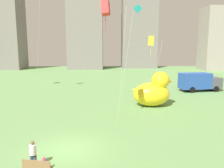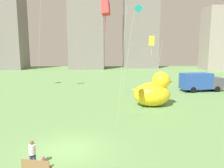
{
  "view_description": "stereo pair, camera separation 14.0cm",
  "coord_description": "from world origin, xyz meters",
  "px_view_note": "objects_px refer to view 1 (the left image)",
  "views": [
    {
      "loc": [
        2.5,
        -13.95,
        6.66
      ],
      "look_at": [
        3.02,
        4.14,
        3.75
      ],
      "focal_mm": 35.58,
      "sensor_mm": 36.0,
      "label": 1
    },
    {
      "loc": [
        2.64,
        -13.96,
        6.66
      ],
      "look_at": [
        3.02,
        4.14,
        3.75
      ],
      "focal_mm": 35.58,
      "sensor_mm": 36.0,
      "label": 2
    }
  ],
  "objects_px": {
    "kite_yellow": "(151,41)",
    "park_bench": "(37,167)",
    "kite_red": "(106,9)",
    "box_truck": "(199,82)",
    "person_adult": "(33,153)",
    "person_child": "(44,163)",
    "giant_inflatable_duck": "(153,91)",
    "kite_teal": "(137,13)"
  },
  "relations": [
    {
      "from": "person_adult",
      "to": "kite_teal",
      "type": "height_order",
      "value": "kite_teal"
    },
    {
      "from": "person_child",
      "to": "box_truck",
      "type": "relative_size",
      "value": 0.13
    },
    {
      "from": "kite_yellow",
      "to": "park_bench",
      "type": "bearing_deg",
      "value": -120.43
    },
    {
      "from": "park_bench",
      "to": "kite_yellow",
      "type": "xyz_separation_m",
      "value": [
        8.94,
        15.22,
        7.03
      ]
    },
    {
      "from": "giant_inflatable_duck",
      "to": "box_truck",
      "type": "bearing_deg",
      "value": 43.94
    },
    {
      "from": "person_child",
      "to": "box_truck",
      "type": "xyz_separation_m",
      "value": [
        18.05,
        22.57,
        0.99
      ]
    },
    {
      "from": "giant_inflatable_duck",
      "to": "kite_red",
      "type": "relative_size",
      "value": 0.47
    },
    {
      "from": "person_adult",
      "to": "box_truck",
      "type": "relative_size",
      "value": 0.24
    },
    {
      "from": "park_bench",
      "to": "kite_red",
      "type": "distance_m",
      "value": 12.29
    },
    {
      "from": "kite_yellow",
      "to": "person_adult",
      "type": "bearing_deg",
      "value": -123.16
    },
    {
      "from": "kite_red",
      "to": "kite_teal",
      "type": "bearing_deg",
      "value": 72.61
    },
    {
      "from": "person_child",
      "to": "kite_red",
      "type": "relative_size",
      "value": 0.08
    },
    {
      "from": "kite_teal",
      "to": "kite_yellow",
      "type": "xyz_separation_m",
      "value": [
        0.89,
        -5.98,
        -4.08
      ]
    },
    {
      "from": "park_bench",
      "to": "kite_red",
      "type": "height_order",
      "value": "kite_red"
    },
    {
      "from": "giant_inflatable_duck",
      "to": "kite_yellow",
      "type": "xyz_separation_m",
      "value": [
        -0.17,
        1.06,
        5.78
      ]
    },
    {
      "from": "giant_inflatable_duck",
      "to": "kite_red",
      "type": "distance_m",
      "value": 11.97
    },
    {
      "from": "park_bench",
      "to": "person_adult",
      "type": "bearing_deg",
      "value": 119.65
    },
    {
      "from": "box_truck",
      "to": "person_adult",
      "type": "bearing_deg",
      "value": -130.22
    },
    {
      "from": "person_child",
      "to": "kite_yellow",
      "type": "distance_m",
      "value": 18.55
    },
    {
      "from": "box_truck",
      "to": "kite_red",
      "type": "relative_size",
      "value": 0.64
    },
    {
      "from": "box_truck",
      "to": "kite_yellow",
      "type": "height_order",
      "value": "kite_yellow"
    },
    {
      "from": "kite_teal",
      "to": "kite_red",
      "type": "relative_size",
      "value": 1.22
    },
    {
      "from": "kite_teal",
      "to": "kite_yellow",
      "type": "height_order",
      "value": "kite_teal"
    },
    {
      "from": "person_child",
      "to": "kite_yellow",
      "type": "height_order",
      "value": "kite_yellow"
    },
    {
      "from": "person_adult",
      "to": "person_child",
      "type": "bearing_deg",
      "value": -28.87
    },
    {
      "from": "person_child",
      "to": "giant_inflatable_duck",
      "type": "bearing_deg",
      "value": 57.11
    },
    {
      "from": "giant_inflatable_duck",
      "to": "kite_red",
      "type": "height_order",
      "value": "kite_red"
    },
    {
      "from": "person_adult",
      "to": "kite_red",
      "type": "height_order",
      "value": "kite_red"
    },
    {
      "from": "person_adult",
      "to": "kite_teal",
      "type": "distance_m",
      "value": 24.55
    },
    {
      "from": "park_bench",
      "to": "person_child",
      "type": "height_order",
      "value": "park_bench"
    },
    {
      "from": "person_child",
      "to": "box_truck",
      "type": "height_order",
      "value": "box_truck"
    },
    {
      "from": "person_adult",
      "to": "giant_inflatable_duck",
      "type": "relative_size",
      "value": 0.32
    },
    {
      "from": "person_child",
      "to": "kite_teal",
      "type": "distance_m",
      "value": 24.82
    },
    {
      "from": "box_truck",
      "to": "kite_red",
      "type": "xyz_separation_m",
      "value": [
        -14.63,
        -15.83,
        8.31
      ]
    },
    {
      "from": "park_bench",
      "to": "person_adult",
      "type": "height_order",
      "value": "person_adult"
    },
    {
      "from": "kite_red",
      "to": "park_bench",
      "type": "bearing_deg",
      "value": -117.02
    },
    {
      "from": "person_adult",
      "to": "giant_inflatable_duck",
      "type": "xyz_separation_m",
      "value": [
        9.58,
        13.34,
        0.85
      ]
    },
    {
      "from": "person_adult",
      "to": "giant_inflatable_duck",
      "type": "height_order",
      "value": "giant_inflatable_duck"
    },
    {
      "from": "kite_red",
      "to": "box_truck",
      "type": "bearing_deg",
      "value": 47.25
    },
    {
      "from": "box_truck",
      "to": "kite_yellow",
      "type": "distance_m",
      "value": 13.58
    },
    {
      "from": "giant_inflatable_duck",
      "to": "box_truck",
      "type": "relative_size",
      "value": 0.73
    },
    {
      "from": "kite_teal",
      "to": "park_bench",
      "type": "bearing_deg",
      "value": -110.79
    }
  ]
}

